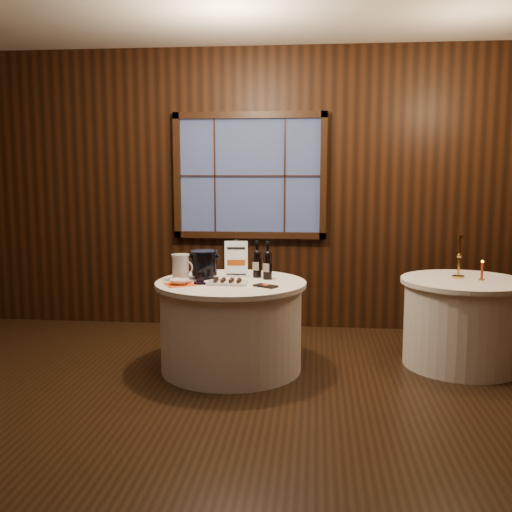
# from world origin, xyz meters

# --- Properties ---
(ground) EXTENTS (6.00, 6.00, 0.00)m
(ground) POSITION_xyz_m (0.00, 0.00, 0.00)
(ground) COLOR black
(ground) RESTS_ON ground
(back_wall) EXTENTS (6.00, 0.10, 3.00)m
(back_wall) POSITION_xyz_m (0.00, 2.48, 1.54)
(back_wall) COLOR black
(back_wall) RESTS_ON ground
(main_table) EXTENTS (1.28, 1.28, 0.77)m
(main_table) POSITION_xyz_m (0.00, 1.00, 0.39)
(main_table) COLOR white
(main_table) RESTS_ON ground
(side_table) EXTENTS (1.08, 1.08, 0.77)m
(side_table) POSITION_xyz_m (2.00, 1.30, 0.39)
(side_table) COLOR white
(side_table) RESTS_ON ground
(sign_stand) EXTENTS (0.20, 0.11, 0.33)m
(sign_stand) POSITION_xyz_m (0.01, 1.25, 0.88)
(sign_stand) COLOR silver
(sign_stand) RESTS_ON main_table
(port_bottle_left) EXTENTS (0.08, 0.09, 0.32)m
(port_bottle_left) POSITION_xyz_m (0.20, 1.22, 0.91)
(port_bottle_left) COLOR black
(port_bottle_left) RESTS_ON main_table
(port_bottle_right) EXTENTS (0.08, 0.09, 0.33)m
(port_bottle_right) POSITION_xyz_m (0.30, 1.14, 0.91)
(port_bottle_right) COLOR black
(port_bottle_right) RESTS_ON main_table
(ice_bucket) EXTENTS (0.24, 0.24, 0.24)m
(ice_bucket) POSITION_xyz_m (-0.25, 1.13, 0.90)
(ice_bucket) COLOR black
(ice_bucket) RESTS_ON main_table
(chocolate_plate) EXTENTS (0.32, 0.22, 0.05)m
(chocolate_plate) POSITION_xyz_m (-0.01, 0.89, 0.79)
(chocolate_plate) COLOR silver
(chocolate_plate) RESTS_ON main_table
(chocolate_box) EXTENTS (0.21, 0.18, 0.02)m
(chocolate_box) POSITION_xyz_m (0.31, 0.79, 0.78)
(chocolate_box) COLOR black
(chocolate_box) RESTS_ON main_table
(grape_bunch) EXTENTS (0.17, 0.10, 0.04)m
(grape_bunch) POSITION_xyz_m (-0.24, 0.85, 0.79)
(grape_bunch) COLOR black
(grape_bunch) RESTS_ON main_table
(glass_pitcher) EXTENTS (0.20, 0.16, 0.22)m
(glass_pitcher) POSITION_xyz_m (-0.44, 1.03, 0.88)
(glass_pitcher) COLOR silver
(glass_pitcher) RESTS_ON main_table
(orange_napkin) EXTENTS (0.31, 0.31, 0.00)m
(orange_napkin) POSITION_xyz_m (-0.40, 0.81, 0.77)
(orange_napkin) COLOR #FF4D15
(orange_napkin) RESTS_ON main_table
(cracker_bowl) EXTENTS (0.17, 0.17, 0.04)m
(cracker_bowl) POSITION_xyz_m (-0.40, 0.81, 0.79)
(cracker_bowl) COLOR silver
(cracker_bowl) RESTS_ON orange_napkin
(brass_candlestick) EXTENTS (0.11, 0.11, 0.38)m
(brass_candlestick) POSITION_xyz_m (1.96, 1.37, 0.91)
(brass_candlestick) COLOR gold
(brass_candlestick) RESTS_ON side_table
(red_candle) EXTENTS (0.05, 0.05, 0.18)m
(red_candle) POSITION_xyz_m (2.13, 1.26, 0.84)
(red_candle) COLOR gold
(red_candle) RESTS_ON side_table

